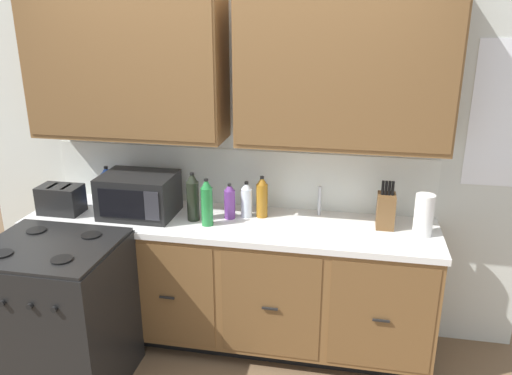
# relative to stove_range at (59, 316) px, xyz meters

# --- Properties ---
(ground_plane) EXTENTS (8.00, 8.00, 0.00)m
(ground_plane) POSITION_rel_stove_range_xyz_m (0.90, 0.33, -0.47)
(ground_plane) COLOR brown
(wall_unit) EXTENTS (3.86, 0.40, 2.50)m
(wall_unit) POSITION_rel_stove_range_xyz_m (0.91, 0.83, 1.18)
(wall_unit) COLOR silver
(wall_unit) RESTS_ON ground_plane
(counter_run) EXTENTS (2.69, 0.64, 0.91)m
(counter_run) POSITION_rel_stove_range_xyz_m (0.90, 0.63, -0.00)
(counter_run) COLOR black
(counter_run) RESTS_ON ground_plane
(stove_range) EXTENTS (0.76, 0.68, 0.95)m
(stove_range) POSITION_rel_stove_range_xyz_m (0.00, 0.00, 0.00)
(stove_range) COLOR black
(stove_range) RESTS_ON ground_plane
(microwave) EXTENTS (0.48, 0.37, 0.28)m
(microwave) POSITION_rel_stove_range_xyz_m (0.29, 0.61, 0.58)
(microwave) COLOR black
(microwave) RESTS_ON counter_run
(toaster) EXTENTS (0.28, 0.18, 0.19)m
(toaster) POSITION_rel_stove_range_xyz_m (-0.24, 0.55, 0.53)
(toaster) COLOR black
(toaster) RESTS_ON counter_run
(knife_block) EXTENTS (0.11, 0.14, 0.31)m
(knife_block) POSITION_rel_stove_range_xyz_m (1.90, 0.71, 0.55)
(knife_block) COLOR brown
(knife_block) RESTS_ON counter_run
(sink_faucet) EXTENTS (0.02, 0.02, 0.20)m
(sink_faucet) POSITION_rel_stove_range_xyz_m (1.48, 0.84, 0.54)
(sink_faucet) COLOR #B2B5BA
(sink_faucet) RESTS_ON counter_run
(paper_towel_roll) EXTENTS (0.12, 0.12, 0.26)m
(paper_towel_roll) POSITION_rel_stove_range_xyz_m (2.12, 0.64, 0.57)
(paper_towel_roll) COLOR white
(paper_towel_roll) RESTS_ON counter_run
(bottle_violet) EXTENTS (0.07, 0.07, 0.24)m
(bottle_violet) POSITION_rel_stove_range_xyz_m (0.91, 0.67, 0.55)
(bottle_violet) COLOR #663384
(bottle_violet) RESTS_ON counter_run
(bottle_green) EXTENTS (0.07, 0.07, 0.31)m
(bottle_green) POSITION_rel_stove_range_xyz_m (0.79, 0.53, 0.59)
(bottle_green) COLOR #237A38
(bottle_green) RESTS_ON counter_run
(bottle_dark) EXTENTS (0.08, 0.08, 0.32)m
(bottle_dark) POSITION_rel_stove_range_xyz_m (0.68, 0.60, 0.59)
(bottle_dark) COLOR black
(bottle_dark) RESTS_ON counter_run
(bottle_amber) EXTENTS (0.08, 0.08, 0.28)m
(bottle_amber) POSITION_rel_stove_range_xyz_m (1.11, 0.74, 0.57)
(bottle_amber) COLOR #9E6619
(bottle_amber) RESTS_ON counter_run
(bottle_blue) EXTENTS (0.08, 0.08, 0.27)m
(bottle_blue) POSITION_rel_stove_range_xyz_m (-0.02, 0.80, 0.57)
(bottle_blue) COLOR blue
(bottle_blue) RESTS_ON counter_run
(bottle_clear) EXTENTS (0.08, 0.08, 0.24)m
(bottle_clear) POSITION_rel_stove_range_xyz_m (1.01, 0.72, 0.56)
(bottle_clear) COLOR silver
(bottle_clear) RESTS_ON counter_run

